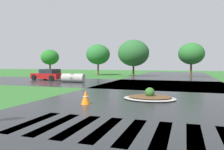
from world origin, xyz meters
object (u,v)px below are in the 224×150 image
object	(u,v)px
car_dark_suv	(49,75)
traffic_cone	(86,97)
drainage_pipe_stack	(73,78)
median_island	(150,97)

from	to	relation	value
car_dark_suv	traffic_cone	bearing A→B (deg)	136.94
drainage_pipe_stack	traffic_cone	size ratio (longest dim) A/B	3.51
median_island	car_dark_suv	distance (m)	17.71
drainage_pipe_stack	car_dark_suv	bearing A→B (deg)	155.02
drainage_pipe_stack	median_island	bearing A→B (deg)	-42.16
drainage_pipe_stack	traffic_cone	xyz separation A→B (m)	(6.71, -11.23, -0.12)
median_island	traffic_cone	bearing A→B (deg)	-137.96
median_island	traffic_cone	size ratio (longest dim) A/B	4.20
car_dark_suv	drainage_pipe_stack	xyz separation A→B (m)	(4.50, -2.10, -0.16)
car_dark_suv	traffic_cone	xyz separation A→B (m)	(11.21, -13.32, -0.28)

